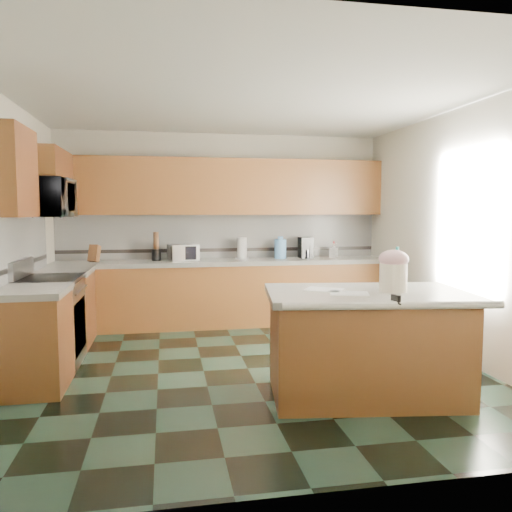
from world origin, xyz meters
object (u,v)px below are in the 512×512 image
object	(u,v)px
treat_jar	(393,277)
soap_bottle_island	(397,266)
toaster_oven	(183,252)
knife_block	(94,254)
island_base	(366,347)
island_top	(367,295)
coffee_maker	(306,248)

from	to	relation	value
treat_jar	soap_bottle_island	distance (m)	0.38
treat_jar	toaster_oven	xyz separation A→B (m)	(-1.66, 3.03, -0.01)
knife_block	island_base	bearing A→B (deg)	-27.56
soap_bottle_island	knife_block	xyz separation A→B (m)	(-3.03, 2.71, -0.07)
island_top	toaster_oven	world-z (taller)	toaster_oven
toaster_oven	knife_block	bearing A→B (deg)	164.22
treat_jar	soap_bottle_island	world-z (taller)	soap_bottle_island
treat_jar	knife_block	distance (m)	4.15
island_base	toaster_oven	distance (m)	3.36
soap_bottle_island	island_base	bearing A→B (deg)	-125.97
soap_bottle_island	treat_jar	bearing A→B (deg)	-100.24
island_top	treat_jar	xyz separation A→B (m)	(0.21, -0.06, 0.15)
toaster_oven	island_top	bearing A→B (deg)	-79.85
island_base	knife_block	bearing A→B (deg)	139.35
knife_block	coffee_maker	size ratio (longest dim) A/B	0.74
coffee_maker	toaster_oven	bearing A→B (deg)	178.83
island_top	soap_bottle_island	bearing A→B (deg)	41.60
toaster_oven	coffee_maker	bearing A→B (deg)	-14.81
island_top	toaster_oven	distance (m)	3.31
toaster_oven	coffee_maker	size ratio (longest dim) A/B	1.27
island_base	island_top	xyz separation A→B (m)	(0.00, -0.00, 0.46)
island_top	toaster_oven	bearing A→B (deg)	123.79
treat_jar	coffee_maker	xyz separation A→B (m)	(0.11, 3.06, 0.03)
island_base	soap_bottle_island	xyz separation A→B (m)	(0.40, 0.27, 0.67)
treat_jar	coffee_maker	size ratio (longest dim) A/B	0.79
knife_block	treat_jar	bearing A→B (deg)	-25.91
island_top	toaster_oven	xyz separation A→B (m)	(-1.45, 2.97, 0.14)
soap_bottle_island	toaster_oven	xyz separation A→B (m)	(-1.85, 2.71, -0.07)
island_top	soap_bottle_island	world-z (taller)	soap_bottle_island
treat_jar	knife_block	size ratio (longest dim) A/B	1.07
island_base	toaster_oven	size ratio (longest dim) A/B	4.15
treat_jar	coffee_maker	bearing A→B (deg)	71.62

